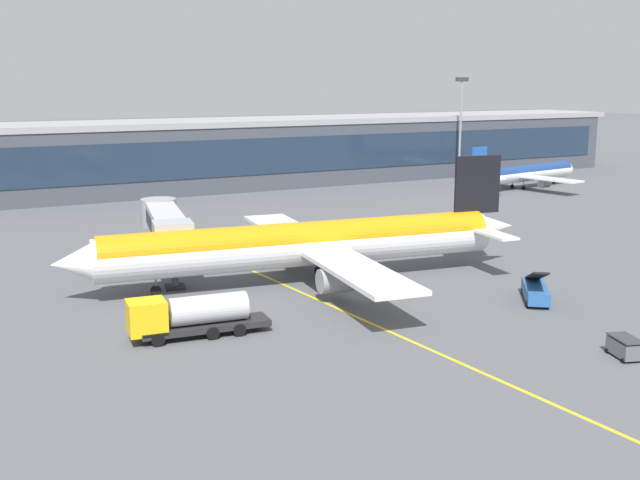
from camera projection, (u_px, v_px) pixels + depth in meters
name	position (u px, v px, depth m)	size (l,w,h in m)	color
ground_plane	(351.00, 296.00, 70.18)	(700.00, 700.00, 0.00)	#515459
apron_lead_in_line	(309.00, 296.00, 70.38)	(0.30, 80.00, 0.01)	yellow
terminal_building	(213.00, 154.00, 140.34)	(179.30, 18.17, 12.36)	#424751
main_airliner	(306.00, 244.00, 74.46)	(46.98, 37.49, 11.70)	white
jet_bridge	(165.00, 224.00, 79.14)	(6.83, 17.89, 6.51)	#B2B7BC
fuel_tanker	(190.00, 315.00, 58.70)	(11.00, 3.63, 3.25)	#232326
belt_loader	(536.00, 290.00, 68.60)	(5.20, 6.32, 3.49)	#285B9E
baggage_cart_0	(625.00, 347.00, 54.55)	(2.29, 2.99, 1.48)	#595B60
commuter_jet_far	(523.00, 173.00, 139.78)	(30.79, 24.60, 8.21)	white
apron_light_mast_0	(461.00, 119.00, 150.47)	(2.80, 0.50, 19.93)	gray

